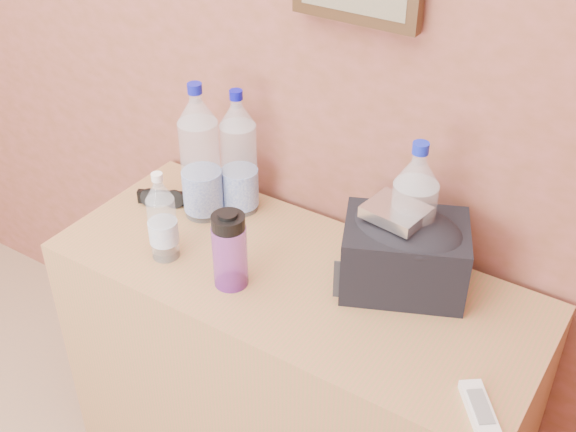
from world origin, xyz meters
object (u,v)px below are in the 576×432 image
object	(u,v)px
pet_large_a	(200,159)
sunglasses	(164,198)
pet_small	(162,221)
nalgene_bottle	(230,249)
pet_large_c	(412,224)
toiletry_bag	(405,252)
ac_remote	(480,410)
foil_packet	(396,212)
dresser	(293,382)
pet_large_b	(239,159)

from	to	relation	value
pet_large_a	sunglasses	bearing A→B (deg)	-169.19
pet_small	nalgene_bottle	size ratio (longest dim) A/B	1.19
pet_large_c	toiletry_bag	size ratio (longest dim) A/B	1.33
ac_remote	toiletry_bag	bearing A→B (deg)	-170.04
pet_small	foil_packet	bearing A→B (deg)	21.71
dresser	pet_small	distance (m)	0.57
pet_large_a	dresser	bearing A→B (deg)	-14.61
pet_large_c	foil_packet	size ratio (longest dim) A/B	2.85
pet_large_c	pet_large_b	bearing A→B (deg)	175.79
pet_large_a	foil_packet	distance (m)	0.54
dresser	ac_remote	xyz separation A→B (m)	(0.52, -0.16, 0.38)
pet_large_c	sunglasses	world-z (taller)	pet_large_c
nalgene_bottle	sunglasses	size ratio (longest dim) A/B	1.38
pet_large_a	ac_remote	size ratio (longest dim) A/B	2.69
dresser	pet_large_a	distance (m)	0.63
pet_large_a	pet_large_b	distance (m)	0.10
pet_large_c	sunglasses	size ratio (longest dim) A/B	2.57
dresser	pet_small	xyz separation A→B (m)	(-0.30, -0.11, 0.47)
pet_large_a	pet_small	distance (m)	0.21
ac_remote	sunglasses	bearing A→B (deg)	-140.51
pet_large_c	nalgene_bottle	distance (m)	0.41
pet_small	toiletry_bag	world-z (taller)	pet_small
nalgene_bottle	dresser	bearing A→B (deg)	44.92
pet_large_c	ac_remote	world-z (taller)	pet_large_c
sunglasses	pet_large_a	bearing A→B (deg)	-15.84
pet_large_b	pet_large_c	world-z (taller)	pet_large_c
foil_packet	nalgene_bottle	bearing A→B (deg)	-147.46
dresser	nalgene_bottle	distance (m)	0.49
pet_large_c	toiletry_bag	world-z (taller)	pet_large_c
nalgene_bottle	toiletry_bag	distance (m)	0.39
pet_large_a	sunglasses	xyz separation A→B (m)	(-0.12, -0.02, -0.15)
pet_small	sunglasses	bearing A→B (deg)	132.08
pet_large_b	pet_small	xyz separation A→B (m)	(-0.03, -0.27, -0.05)
sunglasses	dresser	bearing A→B (deg)	-34.72
sunglasses	toiletry_bag	xyz separation A→B (m)	(0.68, 0.04, 0.07)
sunglasses	ac_remote	bearing A→B (deg)	-39.67
foil_packet	pet_large_c	bearing A→B (deg)	47.03
toiletry_bag	sunglasses	bearing A→B (deg)	159.31
pet_large_b	ac_remote	distance (m)	0.86
nalgene_bottle	sunglasses	bearing A→B (deg)	154.30
pet_large_b	toiletry_bag	size ratio (longest dim) A/B	1.25
dresser	pet_large_c	distance (m)	0.59
nalgene_bottle	toiletry_bag	bearing A→B (deg)	32.04
pet_large_a	foil_packet	bearing A→B (deg)	0.53
pet_large_a	ac_remote	bearing A→B (deg)	-16.20
pet_large_b	ac_remote	world-z (taller)	pet_large_b
nalgene_bottle	ac_remote	distance (m)	0.63
pet_large_a	pet_small	size ratio (longest dim) A/B	1.59
dresser	ac_remote	bearing A→B (deg)	-17.22
nalgene_bottle	ac_remote	xyz separation A→B (m)	(0.62, -0.06, -0.09)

